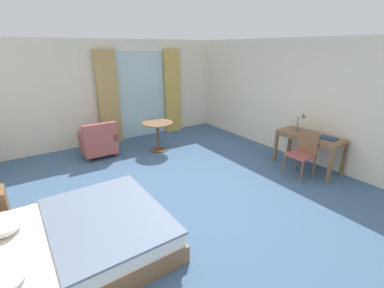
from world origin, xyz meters
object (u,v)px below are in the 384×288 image
Objects in this scene: writing_desk at (310,139)px; armchair_by_window at (98,142)px; closed_book at (328,138)px; round_cafe_table at (158,130)px; desk_chair at (303,152)px; desk_lamp at (302,118)px; bed at (74,240)px.

armchair_by_window is (-3.50, 3.17, -0.31)m from writing_desk.
round_cafe_table is at bearing 117.26° from closed_book.
desk_chair is at bearing -46.99° from armchair_by_window.
armchair_by_window is at bearing 133.01° from desk_chair.
closed_book is at bearing -23.59° from desk_chair.
desk_lamp is 1.35× the size of closed_book.
desk_lamp is 3.31m from round_cafe_table.
armchair_by_window is at bearing 126.38° from closed_book.
bed is 3.36m from armchair_by_window.
round_cafe_table is at bearing 132.56° from desk_lamp.
desk_lamp reaches higher than writing_desk.
bed is 4.29m from desk_chair.
desk_chair is 1.17× the size of round_cafe_table.
round_cafe_table is (2.52, 2.66, 0.30)m from bed.
desk_chair is 3.34m from round_cafe_table.
desk_lamp reaches higher than armchair_by_window.
armchair_by_window is at bearing 137.81° from writing_desk.
round_cafe_table is (-2.22, 2.41, -0.48)m from desk_lamp.
armchair_by_window is 1.43m from round_cafe_table.
desk_chair is 1.03× the size of armchair_by_window.
desk_chair is at bearing -58.19° from round_cafe_table.
desk_chair reaches higher than writing_desk.
desk_chair reaches higher than round_cafe_table.
closed_book is at bearing -53.79° from round_cafe_table.
closed_book is 0.42× the size of round_cafe_table.
desk_chair is 0.57m from closed_book.
bed is at bearing 179.60° from writing_desk.
writing_desk is 0.48m from desk_lamp.
desk_lamp reaches higher than round_cafe_table.
desk_chair is at bearing -160.90° from writing_desk.
bed is 4.70m from writing_desk.
bed is 3.68m from round_cafe_table.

